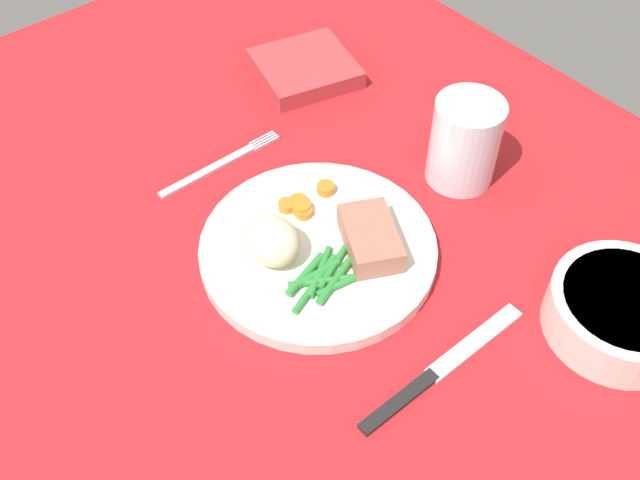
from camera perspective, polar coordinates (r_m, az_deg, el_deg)
dining_table at (r=78.77cm, az=0.22°, el=-1.35°), size 120.00×90.00×2.00cm
dinner_plate at (r=76.96cm, az=0.00°, el=-0.88°), size 25.02×25.02×1.60cm
meat_portion at (r=75.40cm, az=3.95°, el=0.15°), size 9.76×8.33×2.81cm
mashed_potatoes at (r=74.09cm, az=-3.80°, el=-0.05°), size 6.41×5.55×4.43cm
carrot_slices at (r=79.92cm, az=-1.26°, el=2.93°), size 3.80×6.95×1.08cm
green_beans at (r=73.29cm, az=0.24°, el=-2.89°), size 5.60×9.54×0.87cm
fork at (r=87.79cm, az=-7.80°, el=5.86°), size 1.44×16.60×0.40cm
knife at (r=70.23cm, az=9.30°, el=-9.95°), size 1.70×20.50×0.64cm
water_glass at (r=84.43cm, az=11.13°, el=7.17°), size 7.81×7.81×10.39cm
salad_bowl at (r=75.63cm, az=22.46°, el=-5.10°), size 14.18×14.18×4.81cm
napkin at (r=99.98cm, az=-1.17°, el=13.23°), size 14.50×14.82×2.32cm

